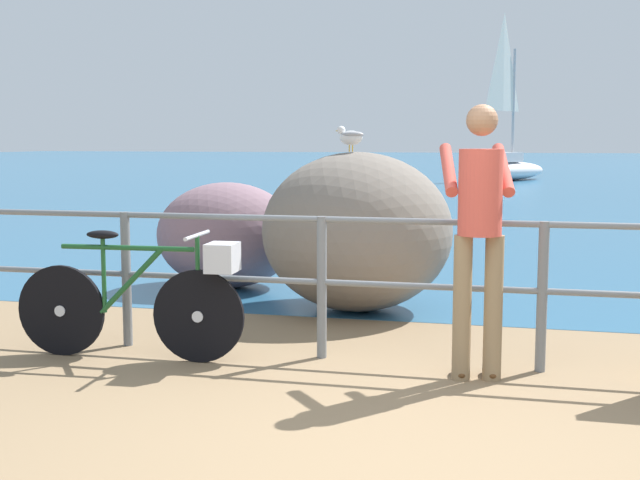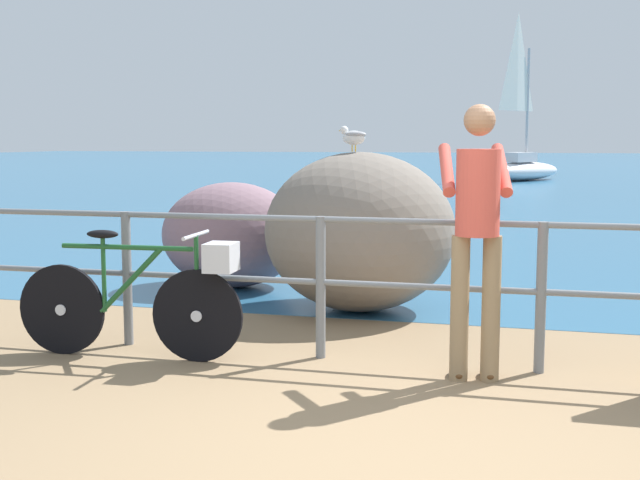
{
  "view_description": "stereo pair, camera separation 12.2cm",
  "coord_description": "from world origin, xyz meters",
  "px_view_note": "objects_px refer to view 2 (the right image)",
  "views": [
    {
      "loc": [
        0.6,
        -3.87,
        1.56
      ],
      "look_at": [
        -0.87,
        2.19,
        0.8
      ],
      "focal_mm": 46.57,
      "sensor_mm": 36.0,
      "label": 1
    },
    {
      "loc": [
        0.72,
        -3.84,
        1.56
      ],
      "look_at": [
        -0.87,
        2.19,
        0.8
      ],
      "focal_mm": 46.57,
      "sensor_mm": 36.0,
      "label": 2
    }
  ],
  "objects_px": {
    "sailboat": "(522,162)",
    "bicycle": "(148,295)",
    "breakwater_boulder_left": "(232,235)",
    "person_at_railing": "(477,229)",
    "seagull": "(354,136)",
    "breakwater_boulder_main": "(360,232)"
  },
  "relations": [
    {
      "from": "breakwater_boulder_left",
      "to": "person_at_railing",
      "type": "bearing_deg",
      "value": -45.82
    },
    {
      "from": "person_at_railing",
      "to": "seagull",
      "type": "height_order",
      "value": "person_at_railing"
    },
    {
      "from": "breakwater_boulder_main",
      "to": "breakwater_boulder_left",
      "type": "xyz_separation_m",
      "value": [
        -1.56,
        0.84,
        -0.17
      ]
    },
    {
      "from": "bicycle",
      "to": "sailboat",
      "type": "height_order",
      "value": "sailboat"
    },
    {
      "from": "breakwater_boulder_main",
      "to": "seagull",
      "type": "relative_size",
      "value": 5.34
    },
    {
      "from": "sailboat",
      "to": "bicycle",
      "type": "bearing_deg",
      "value": -152.82
    },
    {
      "from": "sailboat",
      "to": "person_at_railing",
      "type": "bearing_deg",
      "value": -147.94
    },
    {
      "from": "breakwater_boulder_left",
      "to": "sailboat",
      "type": "distance_m",
      "value": 24.07
    },
    {
      "from": "breakwater_boulder_main",
      "to": "sailboat",
      "type": "relative_size",
      "value": 0.28
    },
    {
      "from": "bicycle",
      "to": "sailboat",
      "type": "distance_m",
      "value": 26.9
    },
    {
      "from": "person_at_railing",
      "to": "sailboat",
      "type": "relative_size",
      "value": 0.29
    },
    {
      "from": "seagull",
      "to": "breakwater_boulder_main",
      "type": "bearing_deg",
      "value": -170.5
    },
    {
      "from": "breakwater_boulder_left",
      "to": "seagull",
      "type": "height_order",
      "value": "seagull"
    },
    {
      "from": "breakwater_boulder_left",
      "to": "sailboat",
      "type": "xyz_separation_m",
      "value": [
        2.5,
        23.94,
        0.15
      ]
    },
    {
      "from": "person_at_railing",
      "to": "breakwater_boulder_main",
      "type": "distance_m",
      "value": 2.33
    },
    {
      "from": "breakwater_boulder_left",
      "to": "seagull",
      "type": "bearing_deg",
      "value": -28.64
    },
    {
      "from": "person_at_railing",
      "to": "sailboat",
      "type": "xyz_separation_m",
      "value": [
        -0.24,
        26.76,
        -0.28
      ]
    },
    {
      "from": "breakwater_boulder_main",
      "to": "sailboat",
      "type": "height_order",
      "value": "sailboat"
    },
    {
      "from": "breakwater_boulder_main",
      "to": "seagull",
      "type": "distance_m",
      "value": 0.87
    },
    {
      "from": "bicycle",
      "to": "seagull",
      "type": "distance_m",
      "value": 2.57
    },
    {
      "from": "bicycle",
      "to": "breakwater_boulder_left",
      "type": "bearing_deg",
      "value": 96.12
    },
    {
      "from": "bicycle",
      "to": "seagull",
      "type": "height_order",
      "value": "seagull"
    }
  ]
}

